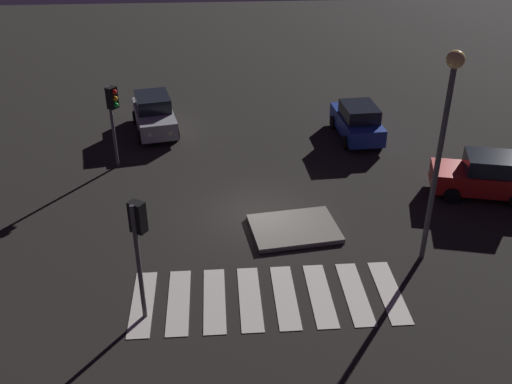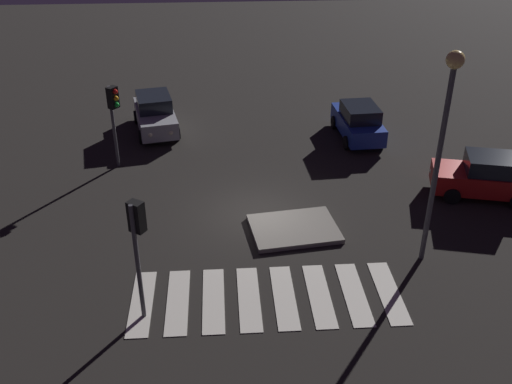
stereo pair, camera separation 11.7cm
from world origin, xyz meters
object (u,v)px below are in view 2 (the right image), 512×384
Objects in this scene: car_blue at (358,121)px; car_silver at (155,114)px; traffic_light_south at (137,232)px; traffic_light_west at (113,107)px; car_red at (486,176)px; street_lamp at (444,125)px; traffic_island at (294,229)px.

car_silver is (-10.29, 1.62, 0.03)m from car_blue.
traffic_light_west is at bearing 45.72° from traffic_light_south.
car_blue is at bearing -43.09° from car_red.
street_lamp is at bearing 60.70° from car_red.
traffic_light_west is 0.51× the size of street_lamp.
traffic_light_west is at bearing -29.19° from car_silver.
traffic_light_west reaches higher than car_silver.
car_blue is 1.05× the size of traffic_light_south.
traffic_island is at bearing -1.40° from traffic_light_west.
traffic_light_west is at bearing 141.30° from traffic_island.
car_silver is (-6.03, 9.95, 0.83)m from traffic_island.
traffic_light_south is (2.16, -10.22, 0.14)m from traffic_light_west.
traffic_light_south is (0.85, -14.30, 2.14)m from car_silver.
traffic_island is 0.47× the size of street_lamp.
street_lamp reaches higher than car_blue.
car_blue is 1.10× the size of traffic_light_west.
car_silver is at bearing 77.60° from car_blue.
traffic_light_south is at bearing 39.72° from car_red.
street_lamp is (9.50, 2.30, 2.07)m from traffic_light_south.
traffic_light_south is at bearing -139.96° from traffic_island.
car_blue is at bearing 69.59° from car_silver.
traffic_island is 0.92× the size of traffic_light_west.
car_red is 0.99× the size of car_silver.
car_silver is 1.12× the size of traffic_light_south.
car_silver reaches higher than car_blue.
traffic_island is at bearing 19.77° from car_silver.
street_lamp is (11.66, -7.92, 2.20)m from traffic_light_west.
traffic_island is 0.83× the size of car_blue.
car_blue is at bearing 62.91° from traffic_island.
traffic_light_west is 10.45m from traffic_light_south.
traffic_island is at bearing -16.17° from traffic_light_south.
traffic_light_west is (-11.59, -2.45, 2.04)m from car_blue.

